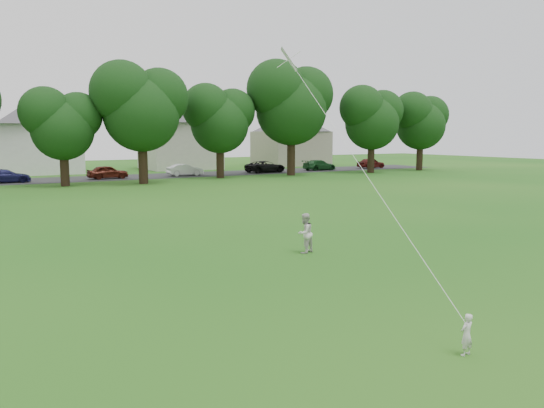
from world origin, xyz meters
TOP-DOWN VIEW (x-y plane):
  - ground at (0.00, 0.00)m, footprint 160.00×160.00m
  - street at (0.00, 42.00)m, footprint 90.00×7.00m
  - toddler at (0.89, -3.54)m, footprint 0.31×0.22m
  - older_boy at (3.11, 5.22)m, footprint 0.83×0.74m
  - kite at (2.16, 1.65)m, footprint 1.76×5.76m
  - tree_row at (4.54, 36.01)m, footprint 83.50×9.30m
  - parked_cars at (6.05, 41.00)m, footprint 71.05×2.55m
  - house_row at (-1.39, 52.00)m, footprint 77.30×14.26m

SIDE VIEW (x-z plane):
  - ground at x=0.00m, z-range 0.00..0.00m
  - street at x=0.00m, z-range 0.00..0.01m
  - toddler at x=0.89m, z-range 0.00..0.81m
  - parked_cars at x=6.05m, z-range -0.01..1.26m
  - older_boy at x=3.11m, z-range 0.00..1.40m
  - kite at x=2.16m, z-range -2.49..9.89m
  - house_row at x=-1.39m, z-range -0.30..9.84m
  - tree_row at x=4.54m, z-range 0.65..12.50m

